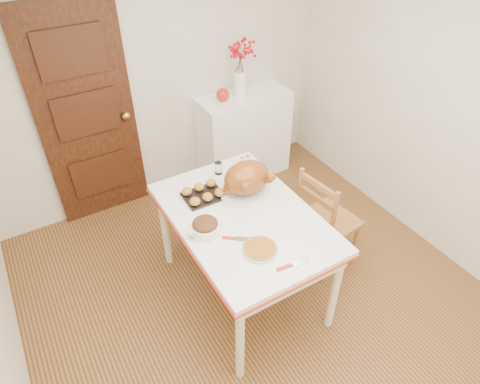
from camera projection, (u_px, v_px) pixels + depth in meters
floor at (270, 314)px, 3.40m from camera, size 3.50×4.00×0.00m
wall_back at (156, 78)px, 3.97m from camera, size 3.50×0.00×2.50m
wall_right at (462, 121)px, 3.32m from camera, size 0.00×4.00×2.50m
door_back at (87, 119)px, 3.80m from camera, size 0.85×0.06×2.06m
sideboard at (244, 136)px, 4.63m from camera, size 0.97×0.43×0.97m
kitchen_table at (243, 255)px, 3.33m from camera, size 0.96×1.41×0.84m
chair_oak at (328, 219)px, 3.56m from camera, size 0.48×0.48×0.98m
berry_vase at (240, 70)px, 4.14m from camera, size 0.28×0.28×0.55m
apple at (223, 95)px, 4.19m from camera, size 0.13×0.13×0.13m
turkey_platter at (247, 179)px, 3.18m from camera, size 0.44×0.35×0.27m
pumpkin_pie at (260, 248)px, 2.77m from camera, size 0.25×0.25×0.05m
stuffing_dish at (205, 226)px, 2.90m from camera, size 0.31×0.28×0.10m
rolls_tray at (203, 193)px, 3.21m from camera, size 0.30×0.24×0.08m
pie_server at (293, 264)px, 2.69m from camera, size 0.24×0.09×0.01m
carving_knife at (241, 239)px, 2.87m from camera, size 0.25×0.20×0.01m
drinking_glass at (218, 168)px, 3.44m from camera, size 0.07×0.07×0.11m
shaker_pair at (245, 161)px, 3.54m from camera, size 0.09×0.04×0.08m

